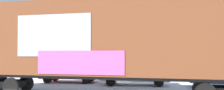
{
  "coord_description": "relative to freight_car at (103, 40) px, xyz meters",
  "views": [
    {
      "loc": [
        3.45,
        -12.05,
        2.2
      ],
      "look_at": [
        -0.76,
        1.51,
        2.69
      ],
      "focal_mm": 39.84,
      "sensor_mm": 36.0,
      "label": 1
    }
  ],
  "objects": [
    {
      "name": "freight_car",
      "position": [
        0.0,
        0.0,
        0.0
      ],
      "size": [
        17.36,
        4.09,
        5.04
      ],
      "color": "brown",
      "rests_on": "ground_plane"
    },
    {
      "name": "parked_car_red",
      "position": [
        -4.54,
        5.16,
        -2.11
      ],
      "size": [
        4.59,
        2.47,
        1.58
      ],
      "color": "#B21E1E",
      "rests_on": "ground_plane"
    },
    {
      "name": "hillside",
      "position": [
        0.83,
        62.35,
        3.12
      ],
      "size": [
        114.38,
        40.93,
        16.48
      ],
      "color": "gray",
      "rests_on": "ground_plane"
    },
    {
      "name": "flagpole",
      "position": [
        -3.22,
        10.51,
        2.35
      ],
      "size": [
        1.28,
        0.86,
        8.38
      ],
      "color": "silver",
      "rests_on": "ground_plane"
    },
    {
      "name": "parked_car_white",
      "position": [
        0.53,
        5.04,
        -2.02
      ],
      "size": [
        4.93,
        2.61,
        1.72
      ],
      "color": "silver",
      "rests_on": "ground_plane"
    },
    {
      "name": "parked_car_blue",
      "position": [
        6.35,
        5.45,
        -2.06
      ],
      "size": [
        4.31,
        1.94,
        1.63
      ],
      "color": "navy",
      "rests_on": "ground_plane"
    }
  ]
}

